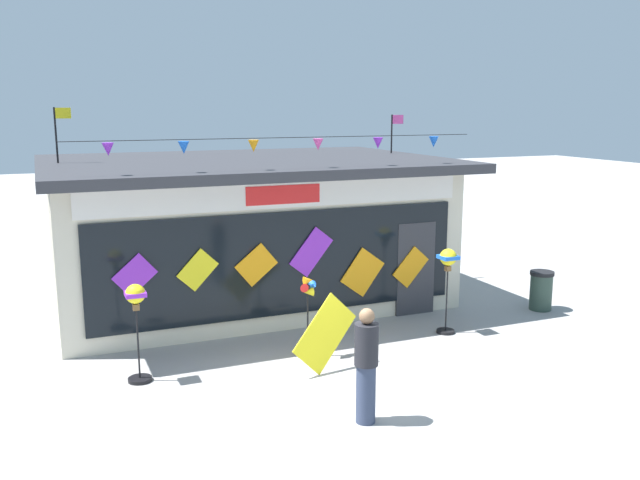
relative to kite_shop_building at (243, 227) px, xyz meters
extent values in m
plane|color=#9E9B99|center=(-0.30, -5.85, -1.65)|extent=(80.00, 80.00, 0.00)
cube|color=beige|center=(0.00, 0.06, -0.12)|extent=(8.32, 5.64, 3.06)
cube|color=#333338|center=(0.00, -0.36, 1.51)|extent=(8.72, 6.47, 0.20)
cube|color=white|center=(0.00, -2.80, 1.10)|extent=(7.65, 0.08, 0.52)
cube|color=red|center=(0.00, -2.83, 1.10)|extent=(1.50, 0.04, 0.36)
cube|color=black|center=(0.00, -2.79, -0.27)|extent=(7.49, 0.06, 2.06)
cube|color=#333338|center=(2.99, -2.80, -0.65)|extent=(0.90, 0.07, 2.00)
cube|color=purple|center=(-2.85, -2.85, -0.21)|extent=(0.83, 0.03, 0.81)
cube|color=yellow|center=(-1.71, -2.85, -0.22)|extent=(0.81, 0.03, 0.81)
cube|color=orange|center=(-0.57, -2.85, -0.23)|extent=(0.87, 0.03, 0.85)
cube|color=purple|center=(0.57, -2.85, -0.07)|extent=(0.94, 0.03, 1.00)
cube|color=orange|center=(1.70, -2.85, -0.59)|extent=(1.00, 0.03, 1.05)
cube|color=orange|center=(2.84, -2.85, -0.58)|extent=(0.87, 0.03, 0.90)
cylinder|color=black|center=(0.00, -3.05, 2.19)|extent=(7.99, 0.01, 0.01)
cone|color=purple|center=(-3.19, -3.05, 2.05)|extent=(0.20, 0.20, 0.22)
cone|color=blue|center=(-1.92, -3.05, 2.05)|extent=(0.20, 0.20, 0.22)
cone|color=orange|center=(-0.64, -3.05, 2.05)|extent=(0.20, 0.20, 0.22)
cone|color=#EA4CA3|center=(0.64, -3.05, 2.05)|extent=(0.20, 0.20, 0.22)
cone|color=purple|center=(1.91, -3.05, 2.05)|extent=(0.20, 0.20, 0.22)
cone|color=blue|center=(3.19, -3.05, 2.05)|extent=(0.20, 0.20, 0.22)
cylinder|color=black|center=(-3.91, 0.06, 2.18)|extent=(0.04, 0.04, 1.14)
cube|color=yellow|center=(-3.75, 0.06, 2.63)|extent=(0.32, 0.02, 0.22)
cylinder|color=black|center=(3.91, 0.06, 2.09)|extent=(0.04, 0.04, 0.95)
cube|color=#EA4CA3|center=(4.07, 0.06, 2.44)|extent=(0.32, 0.02, 0.22)
cylinder|color=black|center=(-3.02, -4.25, -1.62)|extent=(0.39, 0.39, 0.06)
cylinder|color=black|center=(-3.02, -4.25, -0.99)|extent=(0.03, 0.03, 1.32)
sphere|color=yellow|center=(-3.02, -4.25, -0.17)|extent=(0.32, 0.32, 0.32)
cube|color=purple|center=(-3.02, -4.25, -0.17)|extent=(0.32, 0.32, 0.07)
cube|color=brown|center=(-3.02, -4.25, -0.39)|extent=(0.10, 0.10, 0.10)
cylinder|color=black|center=(-0.07, -4.26, -1.62)|extent=(0.38, 0.38, 0.06)
cylinder|color=black|center=(-0.07, -4.26, -1.00)|extent=(0.03, 0.03, 1.31)
cylinder|color=black|center=(-0.07, -4.30, -0.34)|extent=(0.06, 0.04, 0.06)
cone|color=blue|center=(0.04, -4.30, -0.34)|extent=(0.15, 0.16, 0.15)
cone|color=orange|center=(-0.07, -4.30, -0.24)|extent=(0.16, 0.15, 0.15)
cone|color=red|center=(-0.17, -4.30, -0.34)|extent=(0.15, 0.16, 0.15)
cone|color=yellow|center=(-0.07, -4.30, -0.45)|extent=(0.16, 0.15, 0.15)
cylinder|color=black|center=(2.92, -4.13, -1.62)|extent=(0.36, 0.36, 0.06)
cylinder|color=black|center=(2.92, -4.13, -0.96)|extent=(0.03, 0.03, 1.37)
sphere|color=yellow|center=(2.92, -4.13, -0.11)|extent=(0.33, 0.33, 0.33)
cube|color=blue|center=(2.92, -4.13, -0.11)|extent=(0.34, 0.34, 0.07)
cube|color=brown|center=(2.92, -4.13, -0.34)|extent=(0.10, 0.10, 0.10)
cylinder|color=#333D56|center=(-0.26, -6.98, -1.22)|extent=(0.28, 0.28, 0.86)
cylinder|color=#232328|center=(-0.26, -6.98, -0.49)|extent=(0.34, 0.34, 0.60)
sphere|color=#8C6647|center=(-0.26, -6.98, -0.08)|extent=(0.22, 0.22, 0.22)
cylinder|color=#2D4238|center=(5.72, -3.60, -1.26)|extent=(0.48, 0.48, 0.79)
cylinder|color=black|center=(5.72, -3.60, -0.82)|extent=(0.52, 0.52, 0.08)
cube|color=yellow|center=(-0.04, -4.99, -1.00)|extent=(1.31, 0.36, 1.31)
camera|label=1|loc=(-4.30, -14.97, 2.76)|focal=37.94mm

